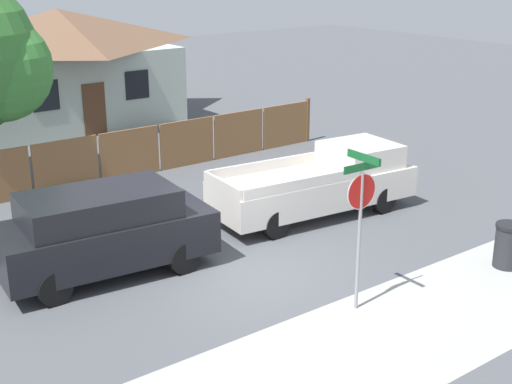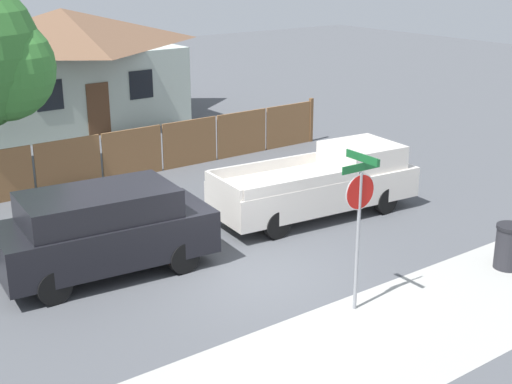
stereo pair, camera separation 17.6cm
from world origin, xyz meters
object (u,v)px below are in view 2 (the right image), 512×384
at_px(orange_pickup, 322,183).
at_px(house, 65,64).
at_px(red_suv, 104,229).
at_px(stop_sign, 359,206).
at_px(trash_bin, 509,247).

bearing_deg(orange_pickup, house, 100.04).
xyz_separation_m(red_suv, stop_sign, (3.17, -4.43, 1.12)).
relative_size(red_suv, stop_sign, 1.50).
height_order(house, stop_sign, house).
xyz_separation_m(house, trash_bin, (2.05, -19.46, -1.84)).
relative_size(house, orange_pickup, 1.55).
height_order(house, red_suv, house).
relative_size(orange_pickup, trash_bin, 5.65).
relative_size(red_suv, orange_pickup, 0.83).
height_order(red_suv, trash_bin, red_suv).
height_order(house, orange_pickup, house).
distance_m(orange_pickup, trash_bin, 5.15).
bearing_deg(orange_pickup, stop_sign, -118.86).
bearing_deg(stop_sign, trash_bin, -6.95).
height_order(red_suv, orange_pickup, red_suv).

